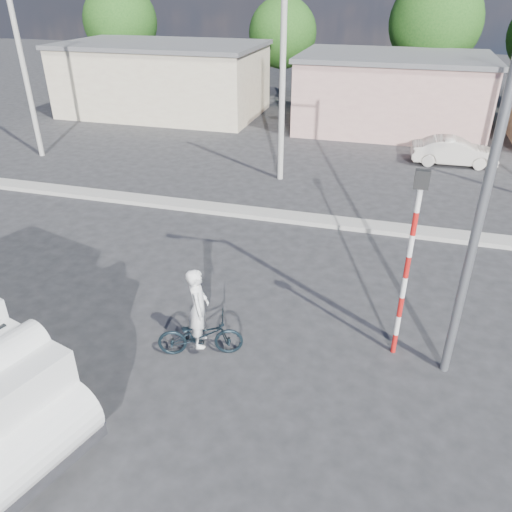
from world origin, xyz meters
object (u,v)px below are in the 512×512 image
(car_cream, at_px, (454,151))
(cyclist, at_px, (199,319))
(traffic_pole, at_px, (410,253))
(streetlight, at_px, (486,147))
(bicycle, at_px, (200,335))

(car_cream, bearing_deg, cyclist, 154.68)
(traffic_pole, relative_size, streetlight, 0.48)
(traffic_pole, distance_m, streetlight, 2.56)
(bicycle, xyz_separation_m, streetlight, (5.17, 0.96, 4.46))
(cyclist, height_order, traffic_pole, traffic_pole)
(bicycle, bearing_deg, car_cream, -40.24)
(car_cream, bearing_deg, bicycle, 154.68)
(car_cream, bearing_deg, streetlight, 172.06)
(cyclist, height_order, streetlight, streetlight)
(bicycle, xyz_separation_m, cyclist, (0.00, 0.00, 0.45))
(traffic_pole, height_order, streetlight, streetlight)
(cyclist, relative_size, streetlight, 0.21)
(bicycle, relative_size, car_cream, 0.51)
(bicycle, distance_m, traffic_pole, 4.88)
(bicycle, bearing_deg, traffic_pole, -92.02)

